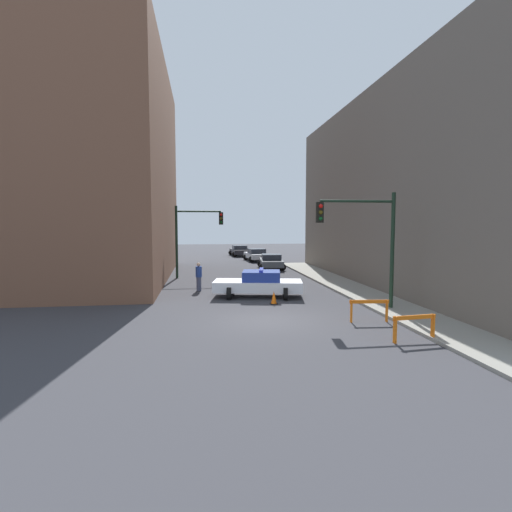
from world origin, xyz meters
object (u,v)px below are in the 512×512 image
object	(u,v)px
parked_car_near	(271,261)
pedestrian_crossing	(199,276)
barrier_front	(414,324)
parked_car_far	(239,251)
police_car	(259,284)
parked_car_mid	(256,255)
traffic_light_near	(368,233)
traffic_cone	(274,298)
traffic_light_far	(192,231)
barrier_mid	(369,307)

from	to	relation	value
parked_car_near	pedestrian_crossing	size ratio (longest dim) A/B	2.68
barrier_front	pedestrian_crossing	bearing A→B (deg)	122.82
parked_car_far	pedestrian_crossing	distance (m)	24.93
police_car	parked_car_mid	size ratio (longest dim) A/B	1.11
traffic_light_near	parked_car_far	distance (m)	31.14
pedestrian_crossing	traffic_cone	distance (m)	5.71
parked_car_far	traffic_cone	world-z (taller)	parked_car_far
police_car	pedestrian_crossing	distance (m)	3.97
traffic_light_far	traffic_cone	size ratio (longest dim) A/B	7.93
traffic_light_near	police_car	xyz separation A→B (m)	(-4.34, 4.05, -2.81)
traffic_light_near	barrier_mid	size ratio (longest dim) A/B	3.25
pedestrian_crossing	police_car	bearing A→B (deg)	-16.48
traffic_light_near	parked_car_far	xyz separation A→B (m)	(-2.82, 30.88, -2.86)
barrier_front	barrier_mid	distance (m)	2.76
parked_car_near	barrier_front	xyz separation A→B (m)	(1.05, -21.53, -0.06)
traffic_light_near	parked_car_far	size ratio (longest dim) A/B	1.18
traffic_light_near	pedestrian_crossing	world-z (taller)	traffic_light_near
parked_car_near	parked_car_mid	xyz separation A→B (m)	(-0.26, 7.47, 0.00)
police_car	parked_car_mid	distance (m)	20.40
parked_car_mid	traffic_cone	distance (m)	22.34
parked_car_near	barrier_mid	size ratio (longest dim) A/B	2.79
traffic_cone	pedestrian_crossing	bearing A→B (deg)	130.13
barrier_mid	parked_car_mid	bearing A→B (deg)	92.02
traffic_light_far	parked_car_mid	xyz separation A→B (m)	(6.36, 12.10, -2.72)
traffic_light_far	parked_car_far	world-z (taller)	traffic_light_far
traffic_cone	parked_car_mid	bearing A→B (deg)	84.34
traffic_light_near	parked_car_mid	xyz separation A→B (m)	(-1.67, 24.28, -2.86)
parked_car_near	barrier_front	distance (m)	21.56
traffic_cone	traffic_light_near	bearing A→B (deg)	-27.97
barrier_front	barrier_mid	xyz separation A→B (m)	(-0.38, 2.73, 0.00)
traffic_light_far	pedestrian_crossing	world-z (taller)	traffic_light_far
traffic_light_near	barrier_front	bearing A→B (deg)	-94.39
parked_car_mid	pedestrian_crossing	bearing A→B (deg)	-113.98
traffic_light_near	traffic_light_far	distance (m)	14.60
traffic_light_far	parked_car_mid	size ratio (longest dim) A/B	1.17
traffic_light_near	traffic_cone	xyz separation A→B (m)	(-3.87, 2.06, -3.21)
traffic_light_near	police_car	size ratio (longest dim) A/B	1.05
parked_car_mid	barrier_front	world-z (taller)	parked_car_mid
parked_car_far	barrier_front	bearing A→B (deg)	-90.13
police_car	barrier_mid	xyz separation A→B (m)	(3.59, -6.04, -0.11)
parked_car_far	barrier_mid	bearing A→B (deg)	-90.47
police_car	barrier_mid	world-z (taller)	police_car
parked_car_far	pedestrian_crossing	xyz separation A→B (m)	(-4.71, -24.48, 0.19)
barrier_mid	traffic_cone	world-z (taller)	barrier_mid
parked_car_mid	barrier_mid	world-z (taller)	parked_car_mid
traffic_light_far	police_car	bearing A→B (deg)	-65.57
traffic_light_near	pedestrian_crossing	size ratio (longest dim) A/B	3.13
traffic_light_far	traffic_light_near	bearing A→B (deg)	-56.61
traffic_light_far	parked_car_far	distance (m)	19.60
police_car	barrier_front	distance (m)	9.63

